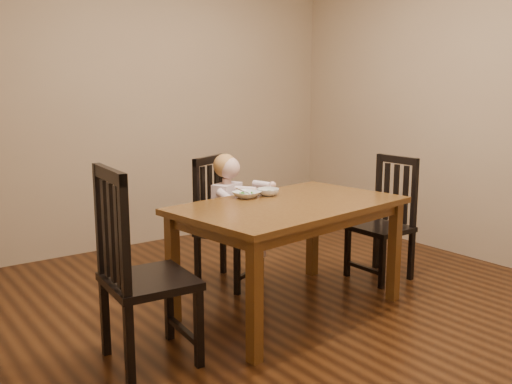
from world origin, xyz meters
TOP-DOWN VIEW (x-y plane):
  - room at (0.00, 0.00)m, footprint 4.01×4.01m
  - dining_table at (-0.09, -0.15)m, footprint 1.61×1.09m
  - chair_child at (-0.14, 0.58)m, footprint 0.56×0.55m
  - chair_left at (-1.23, -0.25)m, footprint 0.49×0.51m
  - chair_right at (0.96, -0.06)m, footprint 0.40×0.42m
  - toddler at (-0.12, 0.54)m, footprint 0.45×0.49m
  - bowl_peas at (-0.23, 0.15)m, footprint 0.21×0.21m
  - bowl_veg at (-0.06, 0.13)m, footprint 0.20×0.20m
  - fork at (-0.26, 0.13)m, footprint 0.08×0.11m

SIDE VIEW (x-z plane):
  - chair_right at x=0.96m, z-range -0.02..0.95m
  - chair_child at x=-0.14m, z-range -0.02..0.96m
  - chair_left at x=-1.23m, z-range -0.02..1.08m
  - toddler at x=-0.12m, z-range 0.34..0.88m
  - dining_table at x=-0.09m, z-range 0.29..1.04m
  - bowl_peas at x=-0.23m, z-range 0.75..0.80m
  - bowl_veg at x=-0.06m, z-range 0.75..0.80m
  - fork at x=-0.26m, z-range 0.77..0.82m
  - room at x=0.00m, z-range 0.00..2.71m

